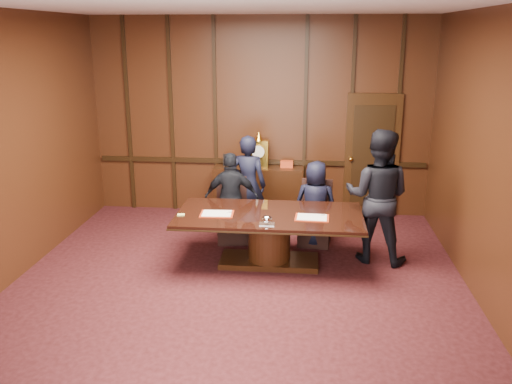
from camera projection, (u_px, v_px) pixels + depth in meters
The scene contains 13 objects.
room at pixel (240, 162), 6.42m from camera, with size 7.00×7.04×3.50m.
sideboard at pixel (259, 189), 9.76m from camera, with size 1.60×0.45×1.54m.
conference_table at pixel (269, 230), 7.66m from camera, with size 2.62×1.32×0.76m.
folder_left at pixel (217, 214), 7.55m from camera, with size 0.48×0.35×0.02m.
folder_right at pixel (312, 218), 7.40m from camera, with size 0.47×0.35×0.02m.
inkstand at pixel (267, 221), 7.14m from camera, with size 0.20×0.14×0.12m.
notepad at pixel (181, 215), 7.52m from camera, with size 0.10×0.07×0.01m, color #E4DF6F.
chair_left at pixel (232, 223), 8.62m from camera, with size 0.56×0.56×0.99m.
chair_right at pixel (315, 225), 8.49m from camera, with size 0.53×0.53×0.99m.
signatory_left at pixel (232, 198), 8.42m from camera, with size 0.85×0.35×1.44m, color black.
signatory_right at pixel (315, 204), 8.31m from camera, with size 0.66×0.43×1.34m, color black.
witness_left at pixel (248, 185), 8.81m from camera, with size 0.60×0.39×1.64m, color black.
witness_right at pixel (377, 196), 7.68m from camera, with size 0.94×0.73×1.93m, color black.
Camera 1 is at (0.87, -6.08, 3.19)m, focal length 38.00 mm.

